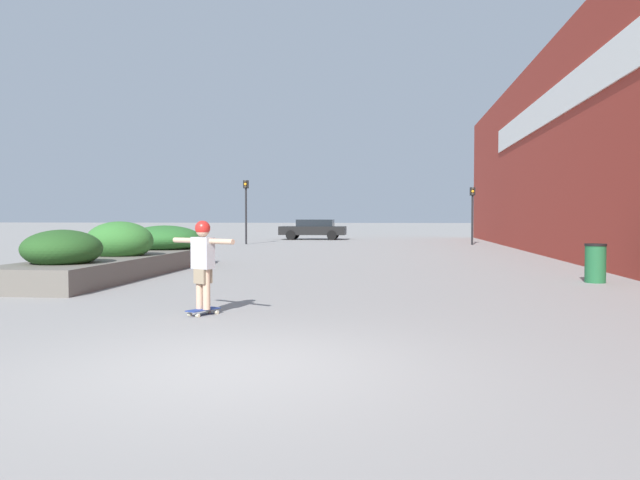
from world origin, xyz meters
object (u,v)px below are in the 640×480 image
object	(u,v)px
skateboard	(203,311)
skateboarder	(203,256)
traffic_light_left	(246,201)
traffic_light_right	(472,205)
trash_bin	(595,263)
car_center_left	(630,230)
car_leftmost	(314,229)

from	to	relation	value
skateboard	skateboarder	world-z (taller)	skateboarder
traffic_light_left	traffic_light_right	xyz separation A→B (m)	(12.60, 0.64, -0.26)
traffic_light_right	trash_bin	bearing A→B (deg)	-88.78
skateboarder	trash_bin	distance (m)	9.65
skateboard	car_center_left	bearing A→B (deg)	89.08
trash_bin	car_leftmost	xyz separation A→B (m)	(-10.15, 26.73, 0.27)
trash_bin	traffic_light_right	world-z (taller)	traffic_light_right
car_leftmost	skateboard	bearing A→B (deg)	-175.70
skateboard	car_center_left	world-z (taller)	car_center_left
skateboard	traffic_light_right	bearing A→B (deg)	103.13
skateboard	car_leftmost	world-z (taller)	car_leftmost
car_center_left	traffic_light_left	bearing A→B (deg)	-78.89
trash_bin	car_center_left	distance (m)	25.24
trash_bin	traffic_light_right	size ratio (longest dim) A/B	0.29
skateboard	skateboarder	size ratio (longest dim) A/B	0.43
skateboarder	car_center_left	xyz separation A→B (m)	(16.87, 29.30, -0.17)
car_center_left	traffic_light_left	world-z (taller)	traffic_light_left
skateboarder	skateboard	bearing A→B (deg)	-46.96
skateboarder	traffic_light_left	bearing A→B (deg)	131.04
trash_bin	skateboarder	bearing A→B (deg)	-143.05
trash_bin	car_center_left	size ratio (longest dim) A/B	0.22
car_center_left	traffic_light_left	distance (m)	22.67
car_center_left	traffic_light_left	size ratio (longest dim) A/B	1.15
trash_bin	traffic_light_left	distance (m)	23.25
car_leftmost	trash_bin	bearing A→B (deg)	-159.21
car_center_left	trash_bin	bearing A→B (deg)	-21.30
trash_bin	traffic_light_left	bearing A→B (deg)	124.19
trash_bin	skateboard	bearing A→B (deg)	-143.05
skateboard	traffic_light_right	size ratio (longest dim) A/B	0.19
car_leftmost	traffic_light_left	size ratio (longest dim) A/B	1.24
car_center_left	traffic_light_right	world-z (taller)	traffic_light_right
car_leftmost	traffic_light_right	xyz separation A→B (m)	(9.72, -6.93, 1.45)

